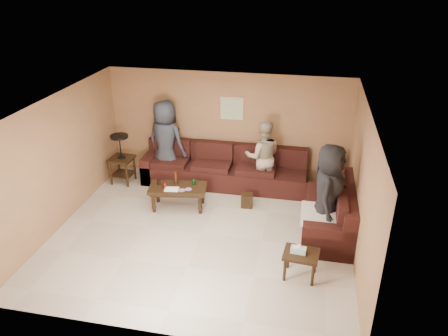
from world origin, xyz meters
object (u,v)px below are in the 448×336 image
Objects in this scene: coffee_table at (178,190)px; end_table_left at (121,158)px; waste_bin at (247,200)px; person_middle at (263,156)px; sectional_sofa at (256,186)px; person_right at (328,193)px; side_table_right at (301,256)px; person_left at (166,141)px.

coffee_table is 1.07× the size of end_table_left.
person_middle is at bearing 75.51° from waste_bin.
end_table_left is at bearing 176.32° from sectional_sofa.
person_right reaches higher than coffee_table.
sectional_sofa is 7.69× the size of side_table_right.
person_right reaches higher than side_table_right.
end_table_left is 4.76m from person_right.
end_table_left is 4.15× the size of waste_bin.
coffee_table is 0.76× the size of person_middle.
person_right is at bearing 72.57° from side_table_right.
person_middle is (2.23, -0.09, -0.15)m from person_left.
person_middle is at bearing 35.33° from coffee_table.
end_table_left reaches higher than waste_bin.
person_left is (0.96, 0.36, 0.35)m from end_table_left.
person_middle is at bearing 4.79° from end_table_left.
side_table_right is 0.37× the size of person_middle.
end_table_left is 3.21m from person_middle.
side_table_right is 3.06m from person_middle.
person_middle is at bearing -165.79° from person_left.
coffee_table is at bearing 89.91° from person_right.
sectional_sofa is 1.67m from coffee_table.
side_table_right reaches higher than waste_bin.
end_table_left is at bearing 82.67° from person_right.
person_right reaches higher than end_table_left.
person_left reaches higher than side_table_right.
coffee_table is at bearing 146.01° from side_table_right.
sectional_sofa is at bearing 113.39° from side_table_right.
person_middle is (1.60, 1.13, 0.40)m from coffee_table.
person_left is (-3.20, 2.96, 0.56)m from side_table_right.
coffee_table is 2.00m from person_middle.
side_table_right is (4.17, -2.60, -0.21)m from end_table_left.
side_table_right is at bearing 97.66° from person_middle.
side_table_right is 2.17× the size of waste_bin.
end_table_left is 3.07m from waste_bin.
sectional_sofa is 2.32m from person_left.
waste_bin is at bearing 119.81° from side_table_right.
coffee_table is 1.45m from waste_bin.
person_right reaches higher than person_middle.
sectional_sofa is at bearing 70.94° from person_middle.
waste_bin is 0.17× the size of person_middle.
side_table_right is 4.40m from person_left.
side_table_right is 2.39m from waste_bin.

